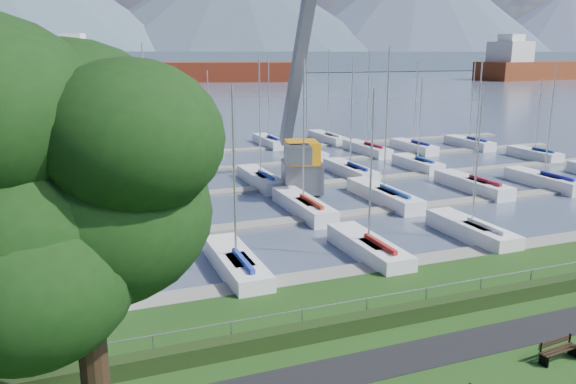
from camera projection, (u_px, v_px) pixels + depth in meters
name	position (u px, v px, depth m)	size (l,w,h in m)	color
path	(426.00, 353.00, 21.82)	(160.00, 2.00, 0.04)	black
water	(96.00, 79.00, 260.06)	(800.00, 540.00, 0.20)	#48536A
hedge	(392.00, 317.00, 24.10)	(80.00, 0.70, 0.70)	black
fence	(388.00, 295.00, 24.25)	(0.04, 0.04, 80.00)	gray
foothill	(89.00, 62.00, 321.90)	(900.00, 80.00, 12.00)	#49596B
docks	(229.00, 192.00, 48.14)	(90.00, 41.60, 0.25)	slate
bench_right	(558.00, 350.00, 21.27)	(1.83, 0.59, 0.85)	black
tree	(50.00, 191.00, 12.63)	(7.50, 6.95, 12.63)	black
crane	(302.00, 126.00, 47.67)	(5.11, 13.44, 22.35)	#585960
cargo_ship_mid	(158.00, 72.00, 232.10)	(108.10, 51.01, 21.50)	maroon
cargo_ship_east	(545.00, 70.00, 254.15)	(82.29, 27.73, 21.50)	maroon
sailboat_fleet	(208.00, 123.00, 49.80)	(74.60, 49.74, 12.90)	#2152A8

